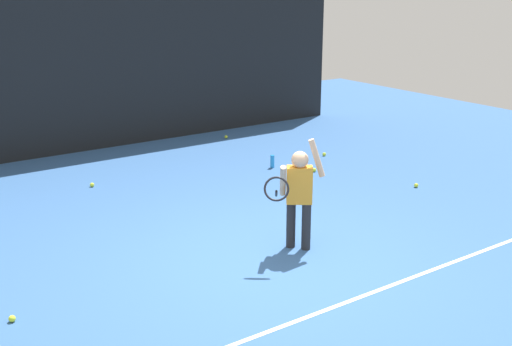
% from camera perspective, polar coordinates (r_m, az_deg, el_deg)
% --- Properties ---
extents(ground_plane, '(20.00, 20.00, 0.00)m').
position_cam_1_polar(ground_plane, '(7.16, 1.37, -8.16)').
color(ground_plane, '#335B93').
extents(court_line_baseline, '(9.00, 0.05, 0.00)m').
position_cam_1_polar(court_line_baseline, '(6.34, 7.81, -11.91)').
color(court_line_baseline, white).
rests_on(court_line_baseline, ground).
extents(back_fence_windscreen, '(11.37, 0.08, 3.15)m').
position_cam_1_polar(back_fence_windscreen, '(11.89, -15.71, 9.41)').
color(back_fence_windscreen, black).
rests_on(back_fence_windscreen, ground).
extents(fence_post_2, '(0.09, 0.09, 3.30)m').
position_cam_1_polar(fence_post_2, '(11.93, -15.83, 9.79)').
color(fence_post_2, slate).
rests_on(fence_post_2, ground).
extents(fence_post_3, '(0.09, 0.09, 3.30)m').
position_cam_1_polar(fence_post_3, '(13.08, -4.12, 10.99)').
color(fence_post_3, slate).
rests_on(fence_post_3, ground).
extents(fence_post_4, '(0.09, 0.09, 3.30)m').
position_cam_1_polar(fence_post_4, '(14.66, 5.45, 11.64)').
color(fence_post_4, slate).
rests_on(fence_post_4, ground).
extents(tennis_player, '(0.89, 0.52, 1.35)m').
position_cam_1_polar(tennis_player, '(7.24, 3.93, -1.69)').
color(tennis_player, '#232326').
rests_on(tennis_player, ground).
extents(water_bottle, '(0.07, 0.07, 0.22)m').
position_cam_1_polar(water_bottle, '(10.62, 1.51, 1.08)').
color(water_bottle, '#268CD8').
rests_on(water_bottle, ground).
extents(tennis_ball_1, '(0.07, 0.07, 0.07)m').
position_cam_1_polar(tennis_ball_1, '(9.94, 14.55, -1.11)').
color(tennis_ball_1, '#CCE033').
rests_on(tennis_ball_1, ground).
extents(tennis_ball_2, '(0.07, 0.07, 0.07)m').
position_cam_1_polar(tennis_ball_2, '(12.64, -2.78, 3.35)').
color(tennis_ball_2, '#CCE033').
rests_on(tennis_ball_2, ground).
extents(tennis_ball_3, '(0.07, 0.07, 0.07)m').
position_cam_1_polar(tennis_ball_3, '(9.98, -14.87, -1.06)').
color(tennis_ball_3, '#CCE033').
rests_on(tennis_ball_3, ground).
extents(tennis_ball_4, '(0.07, 0.07, 0.07)m').
position_cam_1_polar(tennis_ball_4, '(11.42, 6.31, 1.73)').
color(tennis_ball_4, '#CCE033').
rests_on(tennis_ball_4, ground).
extents(tennis_ball_5, '(0.07, 0.07, 0.07)m').
position_cam_1_polar(tennis_ball_5, '(10.45, 5.39, 0.29)').
color(tennis_ball_5, '#CCE033').
rests_on(tennis_ball_5, ground).
extents(tennis_ball_6, '(0.07, 0.07, 0.07)m').
position_cam_1_polar(tennis_ball_6, '(6.41, -21.56, -12.37)').
color(tennis_ball_6, '#CCE033').
rests_on(tennis_ball_6, ground).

